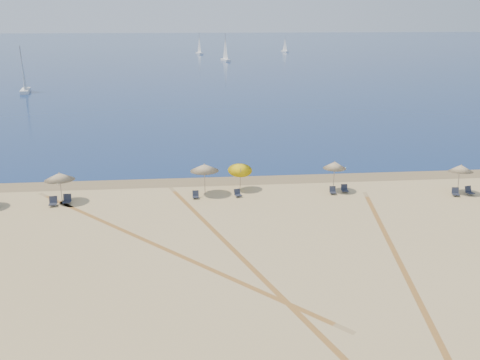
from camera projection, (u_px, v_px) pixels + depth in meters
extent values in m
plane|color=tan|center=(283.00, 348.00, 22.31)|extent=(160.00, 160.00, 0.00)
plane|color=#0C2151|center=(198.00, 47.00, 235.32)|extent=(500.00, 500.00, 0.00)
plane|color=olive|center=(236.00, 180.00, 45.03)|extent=(500.00, 500.00, 0.00)
cylinder|color=gray|center=(61.00, 188.00, 39.36)|extent=(0.05, 0.11, 2.27)
cone|color=#F0E7BF|center=(59.00, 176.00, 39.03)|extent=(2.29, 2.30, 0.61)
sphere|color=gray|center=(59.00, 173.00, 38.94)|extent=(0.08, 0.08, 0.08)
cylinder|color=gray|center=(205.00, 180.00, 41.05)|extent=(0.05, 0.05, 2.44)
cone|color=#F0E7BF|center=(204.00, 168.00, 40.72)|extent=(2.29, 2.29, 0.55)
sphere|color=gray|center=(204.00, 164.00, 40.63)|extent=(0.08, 0.08, 0.08)
cylinder|color=gray|center=(240.00, 179.00, 41.77)|extent=(0.05, 0.76, 2.15)
cone|color=yellow|center=(240.00, 167.00, 41.77)|extent=(2.01, 2.08, 1.15)
sphere|color=gray|center=(240.00, 164.00, 41.68)|extent=(0.08, 0.08, 0.08)
cylinder|color=gray|center=(334.00, 177.00, 41.80)|extent=(0.05, 0.06, 2.42)
cone|color=#F0E7BF|center=(335.00, 165.00, 41.48)|extent=(1.88, 1.88, 0.56)
sphere|color=gray|center=(335.00, 162.00, 41.38)|extent=(0.08, 0.08, 0.08)
cylinder|color=gray|center=(459.00, 180.00, 41.43)|extent=(0.05, 0.25, 2.30)
cone|color=#F0E7BF|center=(461.00, 168.00, 41.04)|extent=(1.95, 1.99, 0.72)
sphere|color=gray|center=(461.00, 165.00, 40.94)|extent=(0.08, 0.08, 0.08)
cube|color=#1C202C|center=(53.00, 204.00, 38.79)|extent=(0.65, 0.65, 0.05)
cube|color=#1C202C|center=(53.00, 199.00, 38.98)|extent=(0.61, 0.28, 0.53)
cylinder|color=#A5A5AD|center=(49.00, 206.00, 38.57)|extent=(0.03, 0.03, 0.19)
cylinder|color=#A5A5AD|center=(56.00, 206.00, 38.66)|extent=(0.03, 0.03, 0.19)
cube|color=#1C202C|center=(67.00, 202.00, 39.25)|extent=(0.61, 0.61, 0.05)
cube|color=#1C202C|center=(67.00, 197.00, 39.45)|extent=(0.60, 0.23, 0.54)
cylinder|color=#A5A5AD|center=(63.00, 204.00, 39.05)|extent=(0.03, 0.03, 0.20)
cylinder|color=#A5A5AD|center=(70.00, 204.00, 39.10)|extent=(0.03, 0.03, 0.20)
cube|color=#1C202C|center=(196.00, 197.00, 40.40)|extent=(0.51, 0.51, 0.05)
cube|color=#1C202C|center=(196.00, 193.00, 40.57)|extent=(0.50, 0.19, 0.45)
cylinder|color=#A5A5AD|center=(193.00, 199.00, 40.23)|extent=(0.02, 0.02, 0.16)
cylinder|color=#A5A5AD|center=(198.00, 198.00, 40.28)|extent=(0.02, 0.02, 0.16)
cube|color=#1C202C|center=(238.00, 195.00, 40.79)|extent=(0.62, 0.62, 0.05)
cube|color=#1C202C|center=(237.00, 192.00, 40.94)|extent=(0.53, 0.32, 0.45)
cylinder|color=#A5A5AD|center=(236.00, 197.00, 40.57)|extent=(0.02, 0.02, 0.16)
cylinder|color=#A5A5AD|center=(241.00, 196.00, 40.72)|extent=(0.02, 0.02, 0.16)
cube|color=#1C202C|center=(333.00, 192.00, 41.39)|extent=(0.54, 0.54, 0.05)
cube|color=#1C202C|center=(333.00, 189.00, 41.56)|extent=(0.52, 0.22, 0.45)
cylinder|color=#A5A5AD|center=(331.00, 194.00, 41.24)|extent=(0.02, 0.02, 0.17)
cylinder|color=#A5A5AD|center=(336.00, 194.00, 41.25)|extent=(0.02, 0.02, 0.17)
cube|color=#1C202C|center=(345.00, 191.00, 41.79)|extent=(0.54, 0.54, 0.05)
cube|color=#1C202C|center=(344.00, 187.00, 41.96)|extent=(0.54, 0.20, 0.48)
cylinder|color=#A5A5AD|center=(343.00, 192.00, 41.61)|extent=(0.02, 0.02, 0.17)
cylinder|color=#A5A5AD|center=(348.00, 192.00, 41.65)|extent=(0.02, 0.02, 0.17)
cube|color=#1C202C|center=(456.00, 194.00, 40.96)|extent=(0.66, 0.66, 0.05)
cube|color=#1C202C|center=(455.00, 190.00, 41.14)|extent=(0.58, 0.32, 0.49)
cylinder|color=#A5A5AD|center=(454.00, 196.00, 40.83)|extent=(0.02, 0.02, 0.18)
cylinder|color=#A5A5AD|center=(460.00, 196.00, 40.78)|extent=(0.02, 0.02, 0.18)
cube|color=#1C202C|center=(470.00, 193.00, 41.25)|extent=(0.68, 0.68, 0.05)
cube|color=#1C202C|center=(468.00, 189.00, 41.42)|extent=(0.60, 0.33, 0.50)
cylinder|color=#A5A5AD|center=(469.00, 195.00, 41.01)|extent=(0.02, 0.02, 0.18)
cylinder|color=#A5A5AD|center=(474.00, 194.00, 41.15)|extent=(0.02, 0.02, 0.18)
cube|color=white|center=(199.00, 53.00, 191.49)|extent=(2.77, 5.54, 0.59)
cylinder|color=gray|center=(199.00, 43.00, 190.31)|extent=(0.12, 0.12, 7.81)
cube|color=white|center=(225.00, 60.00, 162.18)|extent=(2.96, 6.01, 0.64)
cylinder|color=gray|center=(225.00, 47.00, 160.91)|extent=(0.13, 0.13, 8.48)
cube|color=white|center=(285.00, 51.00, 202.63)|extent=(2.48, 4.38, 0.47)
cylinder|color=gray|center=(285.00, 44.00, 201.69)|extent=(0.09, 0.09, 6.21)
cube|color=white|center=(25.00, 91.00, 95.92)|extent=(2.59, 5.96, 0.63)
cylinder|color=gray|center=(22.00, 69.00, 94.66)|extent=(0.13, 0.13, 8.41)
plane|color=tan|center=(246.00, 262.00, 30.03)|extent=(35.65, 35.65, 0.00)
plane|color=tan|center=(238.00, 255.00, 30.98)|extent=(35.65, 35.65, 0.00)
plane|color=tan|center=(410.00, 284.00, 27.61)|extent=(32.18, 32.18, 0.00)
plane|color=tan|center=(406.00, 274.00, 28.65)|extent=(32.18, 32.18, 0.00)
plane|color=tan|center=(158.00, 246.00, 32.14)|extent=(39.57, 39.57, 0.00)
plane|color=tan|center=(147.00, 241.00, 32.84)|extent=(39.57, 39.57, 0.00)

